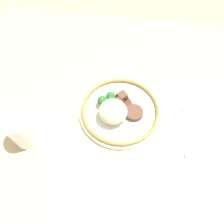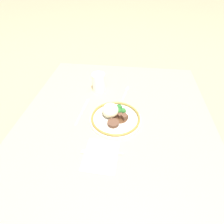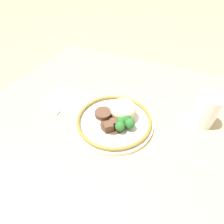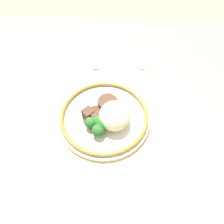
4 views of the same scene
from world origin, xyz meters
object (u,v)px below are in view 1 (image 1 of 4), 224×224
fork (186,137)px  spoon (43,92)px  juice_glass (23,131)px  knife (92,165)px  plate (118,110)px

fork → spoon: size_ratio=1.20×
juice_glass → fork: bearing=-170.8°
juice_glass → spoon: (0.01, -0.17, -0.05)m
fork → knife: fork is taller
plate → juice_glass: juice_glass is taller
juice_glass → plate: bearing=-154.0°
fork → knife: (0.27, 0.13, -0.00)m
knife → spoon: bearing=-41.4°
knife → fork: bearing=-149.2°
fork → spoon: bearing=-104.7°
plate → knife: bearing=74.5°
knife → spoon: size_ratio=1.50×
plate → fork: (-0.22, 0.05, -0.02)m
fork → plate: bearing=-106.2°
juice_glass → fork: juice_glass is taller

